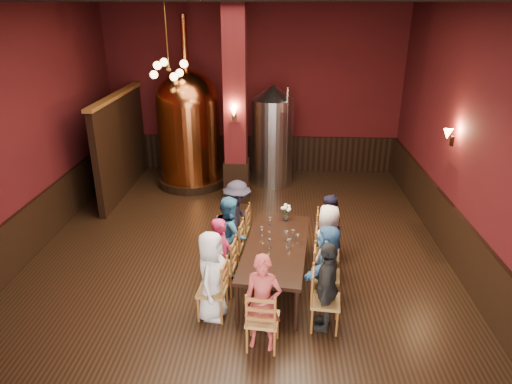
# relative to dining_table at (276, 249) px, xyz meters

# --- Properties ---
(room) EXTENTS (10.00, 10.02, 4.50)m
(room) POSITION_rel_dining_table_xyz_m (-0.69, 0.85, 1.56)
(room) COLOR black
(room) RESTS_ON ground
(wainscot_right) EXTENTS (0.08, 9.90, 1.00)m
(wainscot_right) POSITION_rel_dining_table_xyz_m (3.27, 0.85, -0.19)
(wainscot_right) COLOR black
(wainscot_right) RESTS_ON ground
(wainscot_back) EXTENTS (7.90, 0.08, 1.00)m
(wainscot_back) POSITION_rel_dining_table_xyz_m (-0.69, 5.81, -0.19)
(wainscot_back) COLOR black
(wainscot_back) RESTS_ON ground
(wainscot_left) EXTENTS (0.08, 9.90, 1.00)m
(wainscot_left) POSITION_rel_dining_table_xyz_m (-4.65, 0.85, -0.19)
(wainscot_left) COLOR black
(wainscot_left) RESTS_ON ground
(column) EXTENTS (0.58, 0.58, 4.50)m
(column) POSITION_rel_dining_table_xyz_m (-0.99, 3.65, 1.56)
(column) COLOR #480F12
(column) RESTS_ON ground
(partition) EXTENTS (0.22, 3.50, 2.40)m
(partition) POSITION_rel_dining_table_xyz_m (-3.89, 4.05, 0.51)
(partition) COLOR black
(partition) RESTS_ON ground
(pendant_cluster) EXTENTS (0.90, 0.90, 1.70)m
(pendant_cluster) POSITION_rel_dining_table_xyz_m (-2.49, 3.75, 2.41)
(pendant_cluster) COLOR #A57226
(pendant_cluster) RESTS_ON room
(sconce_wall) EXTENTS (0.20, 0.20, 0.36)m
(sconce_wall) POSITION_rel_dining_table_xyz_m (3.21, 1.65, 1.51)
(sconce_wall) COLOR black
(sconce_wall) RESTS_ON room
(sconce_column) EXTENTS (0.20, 0.20, 0.36)m
(sconce_column) POSITION_rel_dining_table_xyz_m (-0.99, 3.35, 1.51)
(sconce_column) COLOR black
(sconce_column) RESTS_ON column
(dining_table) EXTENTS (1.25, 2.49, 0.75)m
(dining_table) POSITION_rel_dining_table_xyz_m (0.00, 0.00, 0.00)
(dining_table) COLOR black
(dining_table) RESTS_ON ground
(chair_0) EXTENTS (0.51, 0.51, 0.92)m
(chair_0) POSITION_rel_dining_table_xyz_m (-0.95, -0.91, -0.23)
(chair_0) COLOR brown
(chair_0) RESTS_ON ground
(person_0) EXTENTS (0.56, 0.76, 1.43)m
(person_0) POSITION_rel_dining_table_xyz_m (-0.95, -0.91, 0.03)
(person_0) COLOR silver
(person_0) RESTS_ON ground
(chair_1) EXTENTS (0.51, 0.51, 0.92)m
(chair_1) POSITION_rel_dining_table_xyz_m (-0.88, -0.24, -0.23)
(chair_1) COLOR brown
(chair_1) RESTS_ON ground
(person_1) EXTENTS (0.34, 0.50, 1.34)m
(person_1) POSITION_rel_dining_table_xyz_m (-0.88, -0.24, -0.02)
(person_1) COLOR #A11B42
(person_1) RESTS_ON ground
(chair_2) EXTENTS (0.51, 0.51, 0.92)m
(chair_2) POSITION_rel_dining_table_xyz_m (-0.81, 0.42, -0.23)
(chair_2) COLOR brown
(chair_2) RESTS_ON ground
(person_2) EXTENTS (0.52, 0.76, 1.43)m
(person_2) POSITION_rel_dining_table_xyz_m (-0.81, 0.42, 0.03)
(person_2) COLOR #295F8A
(person_2) RESTS_ON ground
(chair_3) EXTENTS (0.51, 0.51, 0.92)m
(chair_3) POSITION_rel_dining_table_xyz_m (-0.74, 1.08, -0.23)
(chair_3) COLOR brown
(chair_3) RESTS_ON ground
(person_3) EXTENTS (0.70, 1.02, 1.46)m
(person_3) POSITION_rel_dining_table_xyz_m (-0.74, 1.08, 0.04)
(person_3) COLOR #201D2C
(person_3) RESTS_ON ground
(chair_4) EXTENTS (0.51, 0.51, 0.92)m
(chair_4) POSITION_rel_dining_table_xyz_m (0.74, -1.08, -0.23)
(chair_4) COLOR brown
(chair_4) RESTS_ON ground
(person_4) EXTENTS (0.52, 0.88, 1.41)m
(person_4) POSITION_rel_dining_table_xyz_m (0.74, -1.08, 0.02)
(person_4) COLOR black
(person_4) RESTS_ON ground
(chair_5) EXTENTS (0.51, 0.51, 0.92)m
(chair_5) POSITION_rel_dining_table_xyz_m (0.81, -0.42, -0.23)
(chair_5) COLOR brown
(chair_5) RESTS_ON ground
(person_5) EXTENTS (0.82, 1.30, 1.34)m
(person_5) POSITION_rel_dining_table_xyz_m (0.81, -0.42, -0.02)
(person_5) COLOR #325F96
(person_5) RESTS_ON ground
(chair_6) EXTENTS (0.51, 0.51, 0.92)m
(chair_6) POSITION_rel_dining_table_xyz_m (0.88, 0.24, -0.23)
(chair_6) COLOR brown
(chair_6) RESTS_ON ground
(person_6) EXTENTS (0.68, 0.80, 1.38)m
(person_6) POSITION_rel_dining_table_xyz_m (0.88, 0.24, 0.00)
(person_6) COLOR silver
(person_6) RESTS_ON ground
(chair_7) EXTENTS (0.51, 0.51, 0.92)m
(chair_7) POSITION_rel_dining_table_xyz_m (0.95, 0.91, -0.23)
(chair_7) COLOR brown
(chair_7) RESTS_ON ground
(person_7) EXTENTS (0.54, 0.70, 1.28)m
(person_7) POSITION_rel_dining_table_xyz_m (0.95, 0.91, -0.05)
(person_7) COLOR black
(person_7) RESTS_ON ground
(chair_8) EXTENTS (0.51, 0.51, 0.92)m
(chair_8) POSITION_rel_dining_table_xyz_m (-0.16, -1.54, -0.23)
(chair_8) COLOR brown
(chair_8) RESTS_ON ground
(person_8) EXTENTS (0.57, 0.42, 1.44)m
(person_8) POSITION_rel_dining_table_xyz_m (-0.16, -1.54, 0.03)
(person_8) COLOR #A13635
(person_8) RESTS_ON ground
(copper_kettle) EXTENTS (2.06, 2.06, 4.24)m
(copper_kettle) POSITION_rel_dining_table_xyz_m (-2.28, 4.65, 0.86)
(copper_kettle) COLOR black
(copper_kettle) RESTS_ON ground
(steel_vessel) EXTENTS (1.35, 1.35, 2.61)m
(steel_vessel) POSITION_rel_dining_table_xyz_m (-0.15, 4.81, 0.62)
(steel_vessel) COLOR #B2B2B7
(steel_vessel) RESTS_ON ground
(rose_vase) EXTENTS (0.19, 0.19, 0.32)m
(rose_vase) POSITION_rel_dining_table_xyz_m (0.17, 0.96, 0.27)
(rose_vase) COLOR white
(rose_vase) RESTS_ON dining_table
(wine_glass_0) EXTENTS (0.07, 0.07, 0.17)m
(wine_glass_0) POSITION_rel_dining_table_xyz_m (0.36, 0.09, 0.15)
(wine_glass_0) COLOR white
(wine_glass_0) RESTS_ON dining_table
(wine_glass_1) EXTENTS (0.07, 0.07, 0.17)m
(wine_glass_1) POSITION_rel_dining_table_xyz_m (-0.12, 0.72, 0.15)
(wine_glass_1) COLOR white
(wine_glass_1) RESTS_ON dining_table
(wine_glass_2) EXTENTS (0.07, 0.07, 0.17)m
(wine_glass_2) POSITION_rel_dining_table_xyz_m (0.28, 0.24, 0.15)
(wine_glass_2) COLOR white
(wine_glass_2) RESTS_ON dining_table
(wine_glass_3) EXTENTS (0.07, 0.07, 0.17)m
(wine_glass_3) POSITION_rel_dining_table_xyz_m (-0.11, -0.09, 0.15)
(wine_glass_3) COLOR white
(wine_glass_3) RESTS_ON dining_table
(wine_glass_4) EXTENTS (0.07, 0.07, 0.17)m
(wine_glass_4) POSITION_rel_dining_table_xyz_m (-0.25, 0.34, 0.15)
(wine_glass_4) COLOR white
(wine_glass_4) RESTS_ON dining_table
(wine_glass_5) EXTENTS (0.07, 0.07, 0.17)m
(wine_glass_5) POSITION_rel_dining_table_xyz_m (0.21, -0.08, 0.15)
(wine_glass_5) COLOR white
(wine_glass_5) RESTS_ON dining_table
(wine_glass_6) EXTENTS (0.07, 0.07, 0.17)m
(wine_glass_6) POSITION_rel_dining_table_xyz_m (0.18, 0.20, 0.15)
(wine_glass_6) COLOR white
(wine_glass_6) RESTS_ON dining_table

